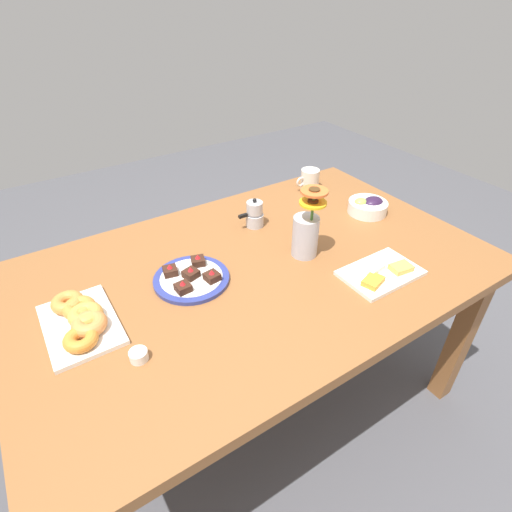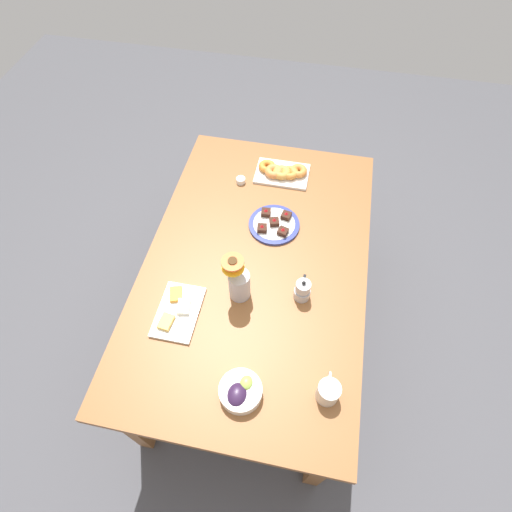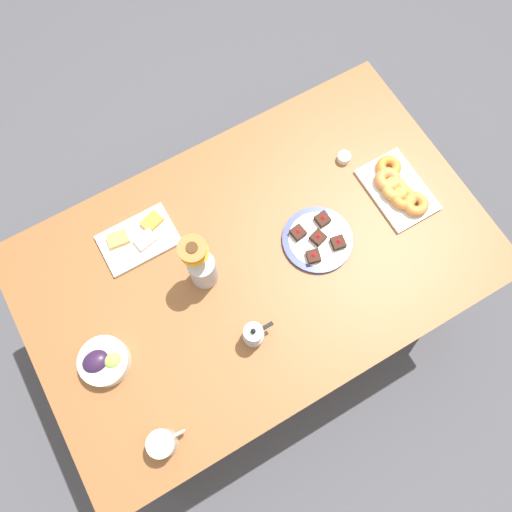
{
  "view_description": "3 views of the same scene",
  "coord_description": "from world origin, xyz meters",
  "px_view_note": "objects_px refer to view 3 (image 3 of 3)",
  "views": [
    {
      "loc": [
        0.59,
        0.92,
        1.55
      ],
      "look_at": [
        0.0,
        0.0,
        0.78
      ],
      "focal_mm": 28.0,
      "sensor_mm": 36.0,
      "label": 1
    },
    {
      "loc": [
        -0.99,
        -0.2,
        2.25
      ],
      "look_at": [
        0.0,
        0.0,
        0.78
      ],
      "focal_mm": 28.0,
      "sensor_mm": 36.0,
      "label": 2
    },
    {
      "loc": [
        -0.27,
        -0.46,
        2.37
      ],
      "look_at": [
        0.0,
        0.0,
        0.78
      ],
      "focal_mm": 35.0,
      "sensor_mm": 36.0,
      "label": 3
    }
  ],
  "objects_px": {
    "coffee_mug": "(163,443)",
    "flower_vase": "(202,268)",
    "dining_table": "(256,267)",
    "jam_cup_honey": "(344,157)",
    "dessert_plate": "(317,239)",
    "moka_pot": "(253,334)",
    "croissant_platter": "(398,188)",
    "cheese_platter": "(138,238)",
    "grape_bowl": "(104,361)"
  },
  "relations": [
    {
      "from": "cheese_platter",
      "to": "croissant_platter",
      "type": "relative_size",
      "value": 0.93
    },
    {
      "from": "jam_cup_honey",
      "to": "moka_pot",
      "type": "xyz_separation_m",
      "value": [
        -0.61,
        -0.4,
        0.03
      ]
    },
    {
      "from": "grape_bowl",
      "to": "dessert_plate",
      "type": "relative_size",
      "value": 0.65
    },
    {
      "from": "dessert_plate",
      "to": "flower_vase",
      "type": "height_order",
      "value": "flower_vase"
    },
    {
      "from": "croissant_platter",
      "to": "moka_pot",
      "type": "xyz_separation_m",
      "value": [
        -0.71,
        -0.2,
        0.02
      ]
    },
    {
      "from": "coffee_mug",
      "to": "flower_vase",
      "type": "bearing_deg",
      "value": 49.21
    },
    {
      "from": "dining_table",
      "to": "croissant_platter",
      "type": "xyz_separation_m",
      "value": [
        0.57,
        -0.03,
        0.11
      ]
    },
    {
      "from": "jam_cup_honey",
      "to": "dessert_plate",
      "type": "xyz_separation_m",
      "value": [
        -0.25,
        -0.22,
        -0.0
      ]
    },
    {
      "from": "croissant_platter",
      "to": "moka_pot",
      "type": "height_order",
      "value": "moka_pot"
    },
    {
      "from": "flower_vase",
      "to": "moka_pot",
      "type": "relative_size",
      "value": 2.19
    },
    {
      "from": "dining_table",
      "to": "dessert_plate",
      "type": "xyz_separation_m",
      "value": [
        0.22,
        -0.04,
        0.1
      ]
    },
    {
      "from": "coffee_mug",
      "to": "moka_pot",
      "type": "bearing_deg",
      "value": 20.36
    },
    {
      "from": "dessert_plate",
      "to": "flower_vase",
      "type": "relative_size",
      "value": 0.94
    },
    {
      "from": "dessert_plate",
      "to": "coffee_mug",
      "type": "bearing_deg",
      "value": -156.46
    },
    {
      "from": "moka_pot",
      "to": "croissant_platter",
      "type": "bearing_deg",
      "value": 15.83
    },
    {
      "from": "jam_cup_honey",
      "to": "moka_pot",
      "type": "distance_m",
      "value": 0.74
    },
    {
      "from": "croissant_platter",
      "to": "dining_table",
      "type": "bearing_deg",
      "value": 177.33
    },
    {
      "from": "cheese_platter",
      "to": "flower_vase",
      "type": "distance_m",
      "value": 0.28
    },
    {
      "from": "moka_pot",
      "to": "flower_vase",
      "type": "bearing_deg",
      "value": 98.95
    },
    {
      "from": "grape_bowl",
      "to": "croissant_platter",
      "type": "bearing_deg",
      "value": 1.72
    },
    {
      "from": "grape_bowl",
      "to": "dessert_plate",
      "type": "bearing_deg",
      "value": 1.17
    },
    {
      "from": "croissant_platter",
      "to": "flower_vase",
      "type": "distance_m",
      "value": 0.75
    },
    {
      "from": "cheese_platter",
      "to": "dessert_plate",
      "type": "xyz_separation_m",
      "value": [
        0.54,
        -0.31,
        0.0
      ]
    },
    {
      "from": "jam_cup_honey",
      "to": "dessert_plate",
      "type": "height_order",
      "value": "dessert_plate"
    },
    {
      "from": "dining_table",
      "to": "cheese_platter",
      "type": "bearing_deg",
      "value": 139.62
    },
    {
      "from": "coffee_mug",
      "to": "flower_vase",
      "type": "distance_m",
      "value": 0.54
    },
    {
      "from": "dining_table",
      "to": "jam_cup_honey",
      "type": "bearing_deg",
      "value": 20.5
    },
    {
      "from": "grape_bowl",
      "to": "cheese_platter",
      "type": "xyz_separation_m",
      "value": [
        0.28,
        0.33,
        -0.02
      ]
    },
    {
      "from": "cheese_platter",
      "to": "moka_pot",
      "type": "distance_m",
      "value": 0.53
    },
    {
      "from": "coffee_mug",
      "to": "flower_vase",
      "type": "height_order",
      "value": "flower_vase"
    },
    {
      "from": "jam_cup_honey",
      "to": "flower_vase",
      "type": "bearing_deg",
      "value": -167.85
    },
    {
      "from": "croissant_platter",
      "to": "dessert_plate",
      "type": "distance_m",
      "value": 0.35
    },
    {
      "from": "grape_bowl",
      "to": "cheese_platter",
      "type": "distance_m",
      "value": 0.43
    },
    {
      "from": "croissant_platter",
      "to": "moka_pot",
      "type": "relative_size",
      "value": 2.36
    },
    {
      "from": "jam_cup_honey",
      "to": "dessert_plate",
      "type": "relative_size",
      "value": 0.2
    },
    {
      "from": "coffee_mug",
      "to": "flower_vase",
      "type": "xyz_separation_m",
      "value": [
        0.35,
        0.41,
        0.05
      ]
    },
    {
      "from": "flower_vase",
      "to": "jam_cup_honey",
      "type": "bearing_deg",
      "value": 12.15
    },
    {
      "from": "dining_table",
      "to": "flower_vase",
      "type": "bearing_deg",
      "value": 168.72
    },
    {
      "from": "moka_pot",
      "to": "dining_table",
      "type": "bearing_deg",
      "value": 58.39
    },
    {
      "from": "coffee_mug",
      "to": "cheese_platter",
      "type": "xyz_separation_m",
      "value": [
        0.22,
        0.64,
        -0.04
      ]
    },
    {
      "from": "moka_pot",
      "to": "jam_cup_honey",
      "type": "bearing_deg",
      "value": 33.37
    },
    {
      "from": "coffee_mug",
      "to": "dining_table",
      "type": "bearing_deg",
      "value": 34.94
    },
    {
      "from": "cheese_platter",
      "to": "moka_pot",
      "type": "bearing_deg",
      "value": -70.39
    },
    {
      "from": "grape_bowl",
      "to": "flower_vase",
      "type": "xyz_separation_m",
      "value": [
        0.41,
        0.1,
        0.06
      ]
    },
    {
      "from": "coffee_mug",
      "to": "jam_cup_honey",
      "type": "relative_size",
      "value": 2.48
    },
    {
      "from": "dessert_plate",
      "to": "moka_pot",
      "type": "xyz_separation_m",
      "value": [
        -0.36,
        -0.18,
        0.04
      ]
    },
    {
      "from": "jam_cup_honey",
      "to": "dessert_plate",
      "type": "bearing_deg",
      "value": -138.83
    },
    {
      "from": "croissant_platter",
      "to": "jam_cup_honey",
      "type": "relative_size",
      "value": 5.86
    },
    {
      "from": "moka_pot",
      "to": "dessert_plate",
      "type": "bearing_deg",
      "value": 26.86
    },
    {
      "from": "flower_vase",
      "to": "moka_pot",
      "type": "bearing_deg",
      "value": -81.05
    }
  ]
}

